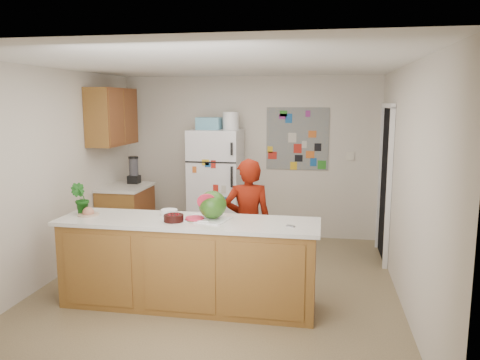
% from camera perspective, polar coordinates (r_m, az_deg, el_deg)
% --- Properties ---
extents(floor, '(4.00, 4.50, 0.02)m').
position_cam_1_polar(floor, '(5.52, -2.68, -13.08)').
color(floor, brown).
rests_on(floor, ground).
extents(wall_back, '(4.00, 0.02, 2.50)m').
position_cam_1_polar(wall_back, '(7.37, 1.13, 2.81)').
color(wall_back, beige).
rests_on(wall_back, ground).
extents(wall_left, '(0.02, 4.50, 2.50)m').
position_cam_1_polar(wall_left, '(5.94, -22.04, 0.51)').
color(wall_left, beige).
rests_on(wall_left, ground).
extents(wall_right, '(0.02, 4.50, 2.50)m').
position_cam_1_polar(wall_right, '(5.11, 19.75, -0.71)').
color(wall_right, beige).
rests_on(wall_right, ground).
extents(ceiling, '(4.00, 4.50, 0.02)m').
position_cam_1_polar(ceiling, '(5.11, -2.90, 14.01)').
color(ceiling, white).
rests_on(ceiling, wall_back).
extents(doorway, '(0.03, 0.85, 2.04)m').
position_cam_1_polar(doorway, '(6.56, 17.36, -0.48)').
color(doorway, black).
rests_on(doorway, ground).
extents(peninsula_base, '(2.60, 0.62, 0.88)m').
position_cam_1_polar(peninsula_base, '(4.95, -6.31, -10.23)').
color(peninsula_base, brown).
rests_on(peninsula_base, floor).
extents(peninsula_top, '(2.68, 0.70, 0.04)m').
position_cam_1_polar(peninsula_top, '(4.82, -6.41, -5.07)').
color(peninsula_top, silver).
rests_on(peninsula_top, peninsula_base).
extents(side_counter_base, '(0.60, 0.80, 0.86)m').
position_cam_1_polar(side_counter_base, '(7.12, -13.67, -4.40)').
color(side_counter_base, brown).
rests_on(side_counter_base, floor).
extents(side_counter_top, '(0.64, 0.84, 0.04)m').
position_cam_1_polar(side_counter_top, '(7.03, -13.81, -0.84)').
color(side_counter_top, silver).
rests_on(side_counter_top, side_counter_base).
extents(upper_cabinets, '(0.35, 1.00, 0.80)m').
position_cam_1_polar(upper_cabinets, '(6.93, -15.31, 7.45)').
color(upper_cabinets, brown).
rests_on(upper_cabinets, wall_left).
extents(refrigerator, '(0.75, 0.70, 1.70)m').
position_cam_1_polar(refrigerator, '(7.14, -2.92, -0.66)').
color(refrigerator, silver).
rests_on(refrigerator, floor).
extents(fridge_top_bin, '(0.35, 0.28, 0.18)m').
position_cam_1_polar(fridge_top_bin, '(7.06, -3.79, 6.90)').
color(fridge_top_bin, '#5999B2').
rests_on(fridge_top_bin, refrigerator).
extents(photo_collage, '(0.95, 0.01, 0.95)m').
position_cam_1_polar(photo_collage, '(7.24, 7.01, 5.01)').
color(photo_collage, slate).
rests_on(photo_collage, wall_back).
extents(person, '(0.61, 0.47, 1.48)m').
position_cam_1_polar(person, '(5.38, 0.97, -5.21)').
color(person, '#671205').
rests_on(person, floor).
extents(blender_appliance, '(0.14, 0.14, 0.38)m').
position_cam_1_polar(blender_appliance, '(7.17, -12.82, 1.10)').
color(blender_appliance, black).
rests_on(blender_appliance, side_counter_top).
extents(cutting_board, '(0.51, 0.43, 0.01)m').
position_cam_1_polar(cutting_board, '(4.79, -4.11, -4.79)').
color(cutting_board, silver).
rests_on(cutting_board, peninsula_top).
extents(watermelon, '(0.29, 0.29, 0.29)m').
position_cam_1_polar(watermelon, '(4.76, -3.37, -3.03)').
color(watermelon, '#336111').
rests_on(watermelon, cutting_board).
extents(watermelon_slice, '(0.19, 0.19, 0.02)m').
position_cam_1_polar(watermelon_slice, '(4.77, -5.55, -4.67)').
color(watermelon_slice, red).
rests_on(watermelon_slice, cutting_board).
extents(cherry_bowl, '(0.26, 0.26, 0.07)m').
position_cam_1_polar(cherry_bowl, '(4.76, -8.09, -4.61)').
color(cherry_bowl, black).
rests_on(cherry_bowl, peninsula_top).
extents(white_bowl, '(0.19, 0.19, 0.06)m').
position_cam_1_polar(white_bowl, '(5.03, -8.63, -3.91)').
color(white_bowl, white).
rests_on(white_bowl, peninsula_top).
extents(cobalt_bowl, '(0.17, 0.17, 0.05)m').
position_cam_1_polar(cobalt_bowl, '(4.76, -8.13, -4.71)').
color(cobalt_bowl, navy).
rests_on(cobalt_bowl, peninsula_top).
extents(plate, '(0.28, 0.28, 0.02)m').
position_cam_1_polar(plate, '(5.22, -17.99, -4.02)').
color(plate, beige).
rests_on(plate, peninsula_top).
extents(paper_towel, '(0.17, 0.15, 0.02)m').
position_cam_1_polar(paper_towel, '(4.75, -4.74, -4.88)').
color(paper_towel, silver).
rests_on(paper_towel, peninsula_top).
extents(keys, '(0.09, 0.07, 0.01)m').
position_cam_1_polar(keys, '(4.55, 6.19, -5.60)').
color(keys, gray).
rests_on(keys, peninsula_top).
extents(potted_plant, '(0.22, 0.19, 0.33)m').
position_cam_1_polar(potted_plant, '(5.28, -18.89, -2.16)').
color(potted_plant, '#0F430D').
rests_on(potted_plant, peninsula_top).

